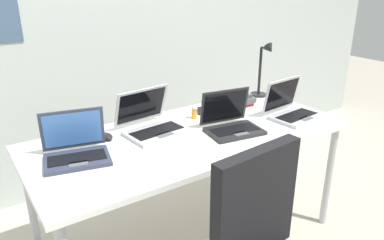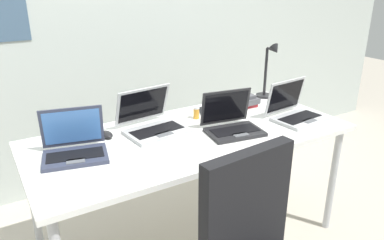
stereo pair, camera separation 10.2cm
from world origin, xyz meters
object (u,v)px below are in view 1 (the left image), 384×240
Objects in this scene: laptop_mid_desk at (231,123)px; cell_phone at (201,111)px; book_stack at (238,100)px; pill_bottle at (194,112)px; laptop_front_right at (76,150)px; computer_mouse at (106,136)px; laptop_center at (152,124)px; laptop_far_corner at (292,110)px; desk_lamp at (263,70)px.

laptop_mid_desk is 2.47× the size of cell_phone.
book_stack is at bearing 44.85° from laptop_mid_desk.
laptop_front_right is at bearing -170.52° from pill_bottle.
laptop_center is at bearing -17.16° from computer_mouse.
laptop_far_corner reaches higher than computer_mouse.
desk_lamp reaches higher than cell_phone.
book_stack is (0.95, 0.03, 0.02)m from computer_mouse.
desk_lamp reaches higher than computer_mouse.
laptop_far_corner is 3.52× the size of computer_mouse.
laptop_mid_desk is 0.99× the size of laptop_far_corner.
laptop_far_corner is 2.48× the size of cell_phone.
book_stack is at bearing 6.21° from laptop_center.
laptop_front_right is 1.31m from laptop_far_corner.
computer_mouse is (-1.09, 0.32, -0.03)m from laptop_far_corner.
laptop_front_right is at bearing -171.31° from desk_lamp.
desk_lamp is at bearing -3.23° from computer_mouse.
computer_mouse is (-0.64, 0.28, -0.03)m from laptop_mid_desk.
laptop_front_right is 0.25m from computer_mouse.
desk_lamp is 5.07× the size of pill_bottle.
computer_mouse is at bearing 179.46° from pill_bottle.
pill_bottle is at bearing -174.62° from book_stack.
desk_lamp reaches higher than laptop_mid_desk.
cell_phone is 0.64× the size of book_stack.
laptop_far_corner is (0.84, -0.28, -0.00)m from laptop_center.
book_stack is at bearing 12.77° from cell_phone.
cell_phone is at bearing 15.70° from laptop_center.
laptop_front_right is at bearing -171.86° from book_stack.
laptop_far_corner reaches higher than laptop_mid_desk.
laptop_center is 3.79× the size of computer_mouse.
desk_lamp is 1.14× the size of laptop_front_right.
desk_lamp is 1.10× the size of laptop_center.
desk_lamp reaches higher than laptop_front_right.
cell_phone is (0.89, 0.21, -0.04)m from laptop_front_right.
laptop_mid_desk is (-0.59, -0.37, -0.15)m from desk_lamp.
laptop_front_right is 0.47m from laptop_center.
desk_lamp reaches higher than laptop_far_corner.
cell_phone is (0.42, 0.12, -0.04)m from laptop_center.
pill_bottle is (-0.11, -0.08, 0.04)m from cell_phone.
cell_phone is (0.68, 0.07, -0.01)m from computer_mouse.
laptop_center reaches higher than cell_phone.
laptop_mid_desk is 0.86m from laptop_front_right.
desk_lamp is 0.99m from laptop_center.
pill_bottle is at bearing -172.24° from desk_lamp.
desk_lamp is 2.94× the size of cell_phone.
desk_lamp is 0.58m from cell_phone.
cell_phone is (0.04, 0.36, -0.04)m from laptop_mid_desk.
laptop_front_right is at bearing 171.75° from laptop_far_corner.
laptop_mid_desk is 0.46m from laptop_far_corner.
laptop_far_corner reaches higher than cell_phone.
pill_bottle is at bearing -7.69° from computer_mouse.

